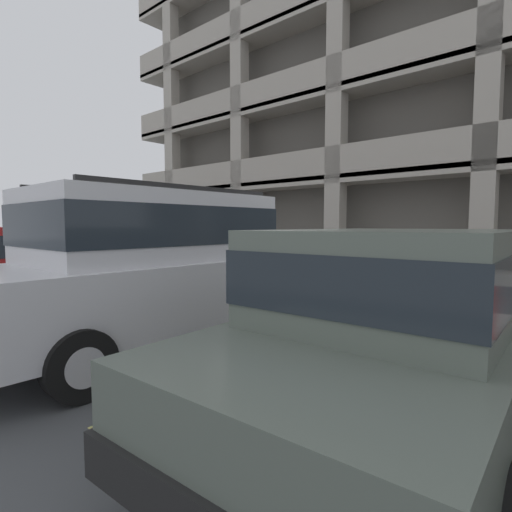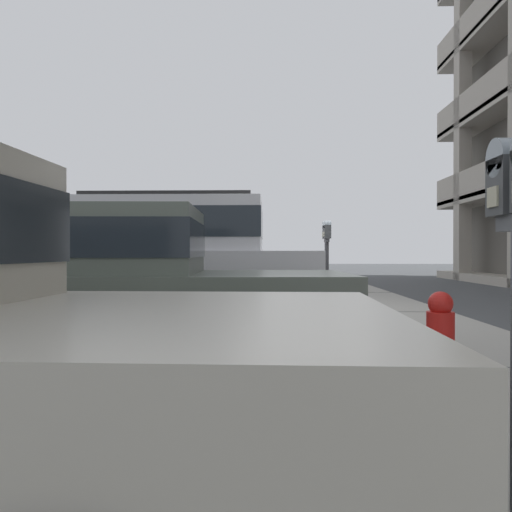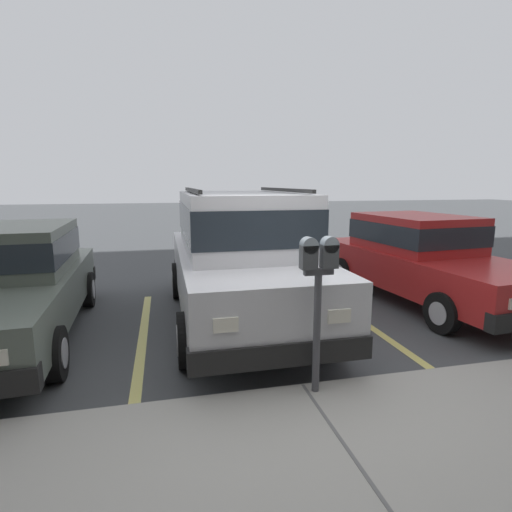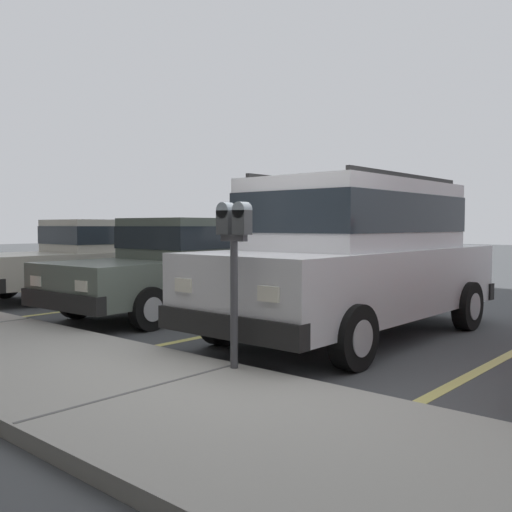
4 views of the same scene
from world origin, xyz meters
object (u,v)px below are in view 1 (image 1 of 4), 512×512
Objects in this scene: silver_suv at (157,263)px; red_sedan at (31,267)px; parking_meter_near at (266,243)px; dark_hatchback at (403,322)px.

silver_suv reaches higher than red_sedan.
parking_meter_near is (-0.27, 2.52, 0.16)m from silver_suv.
silver_suv reaches higher than parking_meter_near.
silver_suv is at bearing 178.01° from dark_hatchback.
red_sedan is 3.05× the size of parking_meter_near.
red_sedan is 1.01× the size of dark_hatchback.
silver_suv is 1.04× the size of red_sedan.
red_sedan is (-3.38, -0.33, -0.27)m from silver_suv.
parking_meter_near reaches higher than dark_hatchback.
dark_hatchback is at bearing -2.08° from red_sedan.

